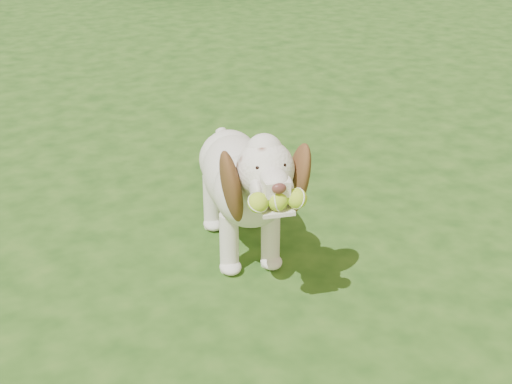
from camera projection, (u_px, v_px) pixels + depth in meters
ground at (340, 257)px, 3.79m from camera, size 80.00×80.00×0.00m
dog at (244, 178)px, 3.62m from camera, size 0.73×1.27×0.85m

